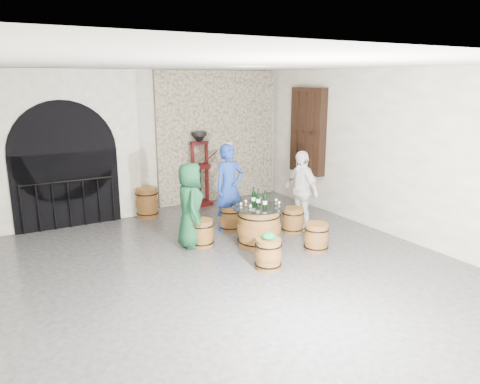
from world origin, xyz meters
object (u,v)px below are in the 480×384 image
person_green (190,205)px  side_barrel (147,203)px  barrel_stool_left (202,233)px  barrel_stool_far (230,218)px  barrel_table (259,226)px  barrel_stool_near_right (316,237)px  person_white (301,191)px  person_blue (229,188)px  wine_bottle_center (265,201)px  wine_bottle_right (254,197)px  barrel_stool_near_left (268,254)px  corking_press (200,163)px  barrel_stool_right (293,220)px  wine_bottle_left (258,199)px

person_green → side_barrel: (-0.11, 2.14, -0.45)m
barrel_stool_left → side_barrel: size_ratio=0.75×
person_green → barrel_stool_far: bearing=-50.7°
barrel_table → barrel_stool_left: 1.05m
barrel_stool_near_right → person_white: size_ratio=0.31×
person_green → barrel_stool_near_right: bearing=-109.0°
person_blue → wine_bottle_center: size_ratio=5.40×
barrel_stool_far → person_blue: 0.63m
person_white → wine_bottle_right: 1.26m
barrel_stool_near_left → person_blue: bearing=79.1°
side_barrel → corking_press: (1.44, 0.31, 0.70)m
barrel_stool_left → person_white: 2.23m
barrel_stool_near_right → wine_bottle_right: (-0.76, 0.90, 0.63)m
person_white → corking_press: bearing=-162.0°
barrel_stool_far → wine_bottle_center: size_ratio=1.54×
barrel_stool_right → wine_bottle_right: wine_bottle_right is taller
wine_bottle_left → side_barrel: bearing=113.9°
person_white → barrel_stool_left: bearing=-95.5°
wine_bottle_left → barrel_table: bearing=-95.8°
side_barrel → corking_press: bearing=12.2°
person_blue → side_barrel: bearing=119.8°
side_barrel → barrel_stool_near_left: bearing=-78.2°
wine_bottle_left → barrel_stool_left: bearing=153.2°
barrel_stool_far → corking_press: (0.28, 2.01, 0.79)m
barrel_stool_right → barrel_table: bearing=-162.6°
wine_bottle_center → corking_press: 3.19m
barrel_stool_left → barrel_stool_near_right: size_ratio=1.00×
barrel_table → barrel_stool_left: barrel_table is taller
person_blue → barrel_stool_left: bearing=-152.4°
wine_bottle_left → wine_bottle_center: (0.04, -0.17, 0.00)m
barrel_stool_far → barrel_stool_near_right: size_ratio=1.00×
wine_bottle_left → barrel_stool_far: bearing=91.9°
person_blue → person_green: bearing=-160.9°
wine_bottle_center → wine_bottle_right: 0.31m
barrel_table → barrel_stool_near_left: barrel_table is taller
corking_press → wine_bottle_left: bearing=-97.6°
barrel_stool_near_left → person_white: person_white is taller
wine_bottle_right → barrel_table: bearing=-89.6°
person_blue → person_white: person_blue is taller
barrel_stool_near_right → wine_bottle_left: (-0.76, 0.76, 0.63)m
wine_bottle_left → corking_press: (0.24, 3.01, 0.16)m
barrel_stool_far → barrel_stool_near_right: 1.93m
wine_bottle_right → barrel_stool_near_right: bearing=-49.6°
wine_bottle_left → side_barrel: 3.01m
wine_bottle_left → corking_press: corking_press is taller
side_barrel → person_blue: bearing=-55.1°
barrel_stool_left → wine_bottle_right: 1.16m
wine_bottle_center → barrel_stool_near_left: bearing=-119.2°
barrel_stool_far → corking_press: corking_press is taller
person_green → barrel_stool_right: bearing=-81.4°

